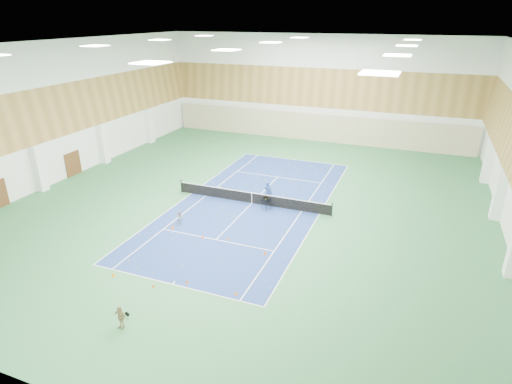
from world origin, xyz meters
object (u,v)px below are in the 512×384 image
Objects in this scene: tennis_net at (252,197)px; child_court at (180,217)px; coach at (268,192)px; child_apron at (120,317)px; ball_cart at (266,204)px.

tennis_net is 12.00× the size of child_court.
coach is 16.49m from child_apron.
child_apron reaches higher than ball_cart.
child_apron is at bearing -74.51° from ball_cart.
child_court reaches higher than ball_cart.
ball_cart is (1.81, 15.17, -0.13)m from child_apron.
child_court is (-4.55, -5.86, -0.37)m from coach.
tennis_net is 1.59m from ball_cart.
child_court is at bearing -122.85° from tennis_net.
ball_cart is (1.45, -0.65, -0.06)m from tennis_net.
child_apron is at bearing -115.18° from child_court.
tennis_net is 13.10× the size of ball_cart.
child_court is (-3.39, -5.26, -0.02)m from tennis_net.
child_apron is (-1.52, -16.42, -0.29)m from coach.
tennis_net is 10.41× the size of child_apron.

